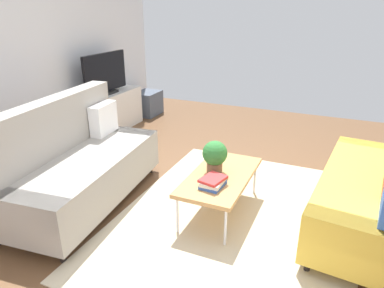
# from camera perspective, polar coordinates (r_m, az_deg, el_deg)

# --- Properties ---
(ground_plane) EXTENTS (7.68, 7.68, 0.00)m
(ground_plane) POSITION_cam_1_polar(r_m,az_deg,el_deg) (3.74, 4.15, -10.11)
(ground_plane) COLOR brown
(wall_far) EXTENTS (6.40, 0.12, 2.90)m
(wall_far) POSITION_cam_1_polar(r_m,az_deg,el_deg) (4.90, -28.74, 13.11)
(wall_far) COLOR silver
(wall_far) RESTS_ON ground_plane
(area_rug) EXTENTS (2.90, 2.20, 0.01)m
(area_rug) POSITION_cam_1_polar(r_m,az_deg,el_deg) (3.57, 7.28, -11.84)
(area_rug) COLOR beige
(area_rug) RESTS_ON ground_plane
(couch_beige) EXTENTS (1.98, 1.03, 1.10)m
(couch_beige) POSITION_cam_1_polar(r_m,az_deg,el_deg) (3.81, -18.06, -3.02)
(couch_beige) COLOR gray
(couch_beige) RESTS_ON ground_plane
(couch_green) EXTENTS (1.97, 1.02, 1.10)m
(couch_green) POSITION_cam_1_polar(r_m,az_deg,el_deg) (3.57, 28.46, -6.36)
(couch_green) COLOR gold
(couch_green) RESTS_ON ground_plane
(coffee_table) EXTENTS (1.10, 0.56, 0.42)m
(coffee_table) POSITION_cam_1_polar(r_m,az_deg,el_deg) (3.46, 4.65, -5.39)
(coffee_table) COLOR #B7844C
(coffee_table) RESTS_ON ground_plane
(tv_console) EXTENTS (1.40, 0.44, 0.64)m
(tv_console) POSITION_cam_1_polar(r_m,az_deg,el_deg) (5.92, -13.55, 4.98)
(tv_console) COLOR silver
(tv_console) RESTS_ON ground_plane
(tv) EXTENTS (1.00, 0.20, 0.64)m
(tv) POSITION_cam_1_polar(r_m,az_deg,el_deg) (5.77, -13.94, 10.98)
(tv) COLOR black
(tv) RESTS_ON tv_console
(storage_trunk) EXTENTS (0.52, 0.40, 0.44)m
(storage_trunk) POSITION_cam_1_polar(r_m,az_deg,el_deg) (6.77, -7.22, 6.61)
(storage_trunk) COLOR #4C5666
(storage_trunk) RESTS_ON ground_plane
(potted_plant) EXTENTS (0.25, 0.25, 0.33)m
(potted_plant) POSITION_cam_1_polar(r_m,az_deg,el_deg) (3.41, 3.74, -1.86)
(potted_plant) COLOR brown
(potted_plant) RESTS_ON coffee_table
(table_book_0) EXTENTS (0.26, 0.20, 0.03)m
(table_book_0) POSITION_cam_1_polar(r_m,az_deg,el_deg) (3.23, 3.42, -6.65)
(table_book_0) COLOR #3359B2
(table_book_0) RESTS_ON coffee_table
(table_book_1) EXTENTS (0.24, 0.18, 0.03)m
(table_book_1) POSITION_cam_1_polar(r_m,az_deg,el_deg) (3.21, 3.43, -6.16)
(table_book_1) COLOR silver
(table_book_1) RESTS_ON table_book_0
(table_book_2) EXTENTS (0.27, 0.23, 0.03)m
(table_book_2) POSITION_cam_1_polar(r_m,az_deg,el_deg) (3.20, 3.44, -5.69)
(table_book_2) COLOR red
(table_book_2) RESTS_ON table_book_1
(vase_0) EXTENTS (0.09, 0.09, 0.16)m
(vase_0) POSITION_cam_1_polar(r_m,az_deg,el_deg) (5.42, -18.01, 7.40)
(vase_0) COLOR silver
(vase_0) RESTS_ON tv_console
(bottle_0) EXTENTS (0.06, 0.06, 0.18)m
(bottle_0) POSITION_cam_1_polar(r_m,az_deg,el_deg) (5.47, -16.31, 7.79)
(bottle_0) COLOR silver
(bottle_0) RESTS_ON tv_console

